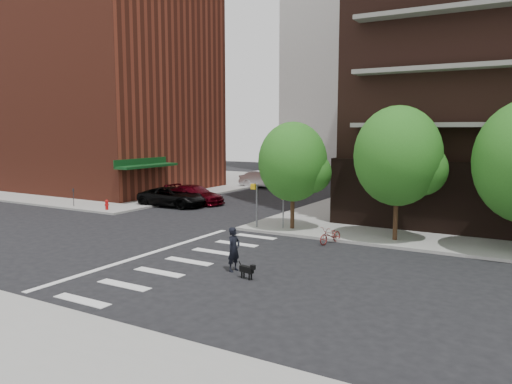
% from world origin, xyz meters
% --- Properties ---
extents(ground, '(120.00, 120.00, 0.00)m').
position_xyz_m(ground, '(0.00, 0.00, 0.00)').
color(ground, black).
rests_on(ground, ground).
extents(sidewalk_nw, '(31.00, 33.00, 0.15)m').
position_xyz_m(sidewalk_nw, '(-24.50, 23.50, 0.07)').
color(sidewalk_nw, gray).
rests_on(sidewalk_nw, ground).
extents(crosswalk, '(3.85, 13.00, 0.01)m').
position_xyz_m(crosswalk, '(2.21, -0.00, 0.01)').
color(crosswalk, silver).
rests_on(crosswalk, ground).
extents(midrise_nw, '(21.40, 15.50, 20.00)m').
position_xyz_m(midrise_nw, '(-22.00, 18.00, 10.15)').
color(midrise_nw, maroon).
rests_on(midrise_nw, sidewalk_nw).
extents(tree_a, '(4.00, 4.00, 5.90)m').
position_xyz_m(tree_a, '(4.00, 8.50, 4.04)').
color(tree_a, '#301E11').
rests_on(tree_a, sidewalk_ne).
extents(tree_b, '(4.50, 4.50, 6.65)m').
position_xyz_m(tree_b, '(10.00, 8.50, 4.54)').
color(tree_b, '#301E11').
rests_on(tree_b, sidewalk_ne).
extents(pedestrian_signal, '(2.18, 0.67, 2.60)m').
position_xyz_m(pedestrian_signal, '(2.32, 7.92, 1.85)').
color(pedestrian_signal, slate).
rests_on(pedestrian_signal, sidewalk_ne).
extents(fire_hydrant, '(0.24, 0.24, 0.73)m').
position_xyz_m(fire_hydrant, '(-10.50, 7.80, 0.55)').
color(fire_hydrant, '#A50C0C').
rests_on(fire_hydrant, sidewalk_nw).
extents(parking_meter, '(0.10, 0.08, 1.32)m').
position_xyz_m(parking_meter, '(-14.00, 7.80, 0.96)').
color(parking_meter, black).
rests_on(parking_meter, sidewalk_nw).
extents(parked_car_black, '(2.94, 5.61, 1.51)m').
position_xyz_m(parked_car_black, '(-7.99, 12.12, 0.75)').
color(parked_car_black, black).
rests_on(parked_car_black, ground).
extents(parked_car_maroon, '(2.30, 5.18, 1.48)m').
position_xyz_m(parked_car_maroon, '(-7.34, 14.08, 0.74)').
color(parked_car_maroon, '#43020B').
rests_on(parked_car_maroon, ground).
extents(parked_car_silver, '(1.89, 5.31, 1.74)m').
position_xyz_m(parked_car_silver, '(-7.78, 26.30, 0.87)').
color(parked_car_silver, '#B7B8BE').
rests_on(parked_car_silver, ground).
extents(scooter, '(0.99, 1.82, 0.91)m').
position_xyz_m(scooter, '(7.19, 6.50, 0.45)').
color(scooter, maroon).
rests_on(scooter, ground).
extents(dog_walker, '(0.72, 0.51, 1.86)m').
position_xyz_m(dog_walker, '(5.58, -0.25, 0.93)').
color(dog_walker, black).
rests_on(dog_walker, ground).
extents(dog, '(0.75, 0.31, 0.62)m').
position_xyz_m(dog, '(6.66, -0.94, 0.39)').
color(dog, black).
rests_on(dog, ground).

